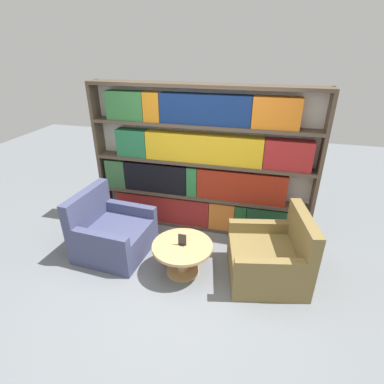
% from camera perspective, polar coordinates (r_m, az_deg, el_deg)
% --- Properties ---
extents(ground_plane, '(14.00, 14.00, 0.00)m').
position_cam_1_polar(ground_plane, '(3.99, -3.40, -17.82)').
color(ground_plane, slate).
extents(bookshelf, '(3.42, 0.30, 2.29)m').
position_cam_1_polar(bookshelf, '(4.63, 1.84, 5.12)').
color(bookshelf, silver).
rests_on(bookshelf, ground_plane).
extents(armchair_left, '(1.00, 1.01, 0.93)m').
position_cam_1_polar(armchair_left, '(4.55, -15.06, -7.66)').
color(armchair_left, '#42476B').
rests_on(armchair_left, ground_plane).
extents(armchair_right, '(1.11, 1.12, 0.93)m').
position_cam_1_polar(armchair_right, '(4.09, 14.75, -12.03)').
color(armchair_right, olive).
rests_on(armchair_right, ground_plane).
extents(coffee_table, '(0.79, 0.79, 0.44)m').
position_cam_1_polar(coffee_table, '(4.02, -1.83, -11.49)').
color(coffee_table, tan).
rests_on(coffee_table, ground_plane).
extents(table_sign, '(0.11, 0.06, 0.17)m').
position_cam_1_polar(table_sign, '(3.90, -1.87, -9.21)').
color(table_sign, black).
rests_on(table_sign, coffee_table).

